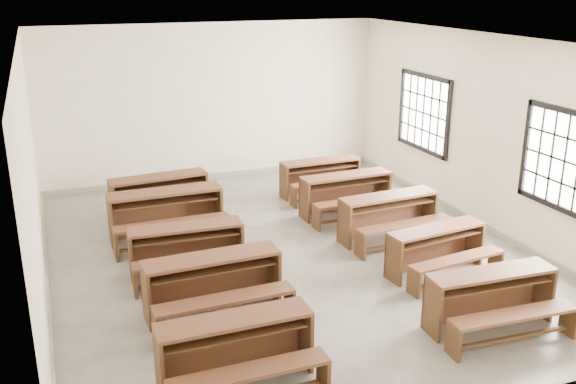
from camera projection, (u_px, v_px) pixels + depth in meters
name	position (u px, v px, depth m)	size (l,w,h in m)	color
room	(294.00, 116.00, 9.20)	(8.50, 8.50, 3.20)	gray
desk_set_0	(236.00, 346.00, 6.60)	(1.62, 0.84, 0.73)	brown
desk_set_1	(214.00, 281.00, 7.96)	(1.73, 0.93, 0.77)	brown
desk_set_2	(187.00, 247.00, 9.06)	(1.65, 0.93, 0.72)	brown
desk_set_3	(167.00, 211.00, 10.27)	(1.80, 0.93, 0.81)	brown
desk_set_4	(160.00, 194.00, 11.19)	(1.75, 1.02, 0.76)	brown
desk_set_5	(492.00, 296.00, 7.66)	(1.64, 0.92, 0.72)	brown
desk_set_6	(438.00, 247.00, 9.10)	(1.58, 0.95, 0.68)	brown
desk_set_7	(390.00, 214.00, 10.28)	(1.68, 0.94, 0.74)	brown
desk_set_8	(347.00, 192.00, 11.34)	(1.66, 0.89, 0.74)	brown
desk_set_9	(321.00, 175.00, 12.38)	(1.57, 0.84, 0.70)	brown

